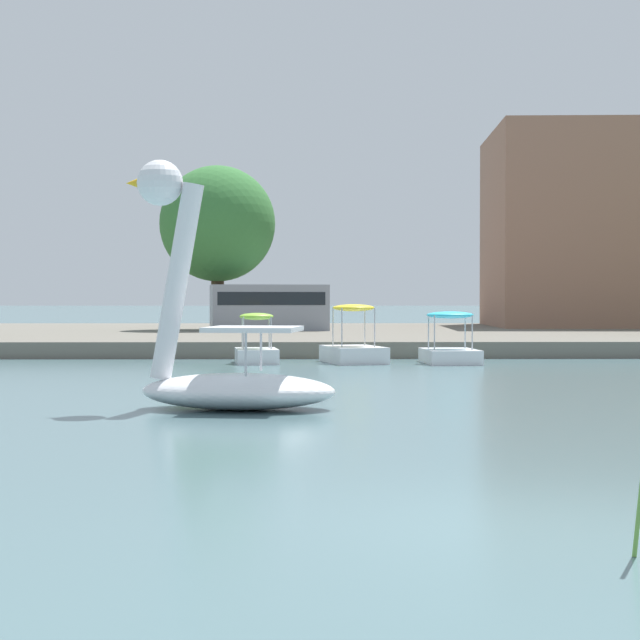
# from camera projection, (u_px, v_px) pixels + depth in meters

# --- Properties ---
(ground_plane) EXTENTS (551.20, 551.20, 0.00)m
(ground_plane) POSITION_uv_depth(u_px,v_px,m) (552.00, 526.00, 8.99)
(ground_plane) COLOR slate
(shore_bank_far) EXTENTS (118.62, 25.73, 0.51)m
(shore_bank_far) POSITION_uv_depth(u_px,v_px,m) (350.00, 336.00, 46.69)
(shore_bank_far) COLOR #6B665B
(shore_bank_far) RESTS_ON ground_plane
(swan_boat) EXTENTS (3.59, 2.19, 4.10)m
(swan_boat) POSITION_uv_depth(u_px,v_px,m) (224.00, 355.00, 18.42)
(swan_boat) COLOR white
(swan_boat) RESTS_ON ground_plane
(pedal_boat_cyan) EXTENTS (1.55, 2.37, 1.46)m
(pedal_boat_cyan) POSITION_uv_depth(u_px,v_px,m) (450.00, 348.00, 31.44)
(pedal_boat_cyan) COLOR white
(pedal_boat_cyan) RESTS_ON ground_plane
(pedal_boat_yellow) EXTENTS (1.92, 2.63, 1.66)m
(pedal_boat_yellow) POSITION_uv_depth(u_px,v_px,m) (354.00, 347.00, 31.75)
(pedal_boat_yellow) COLOR white
(pedal_boat_yellow) RESTS_ON ground_plane
(pedal_boat_lime) EXTENTS (1.33, 2.01, 1.41)m
(pedal_boat_lime) POSITION_uv_depth(u_px,v_px,m) (257.00, 349.00, 31.53)
(pedal_boat_lime) COLOR white
(pedal_boat_lime) RESTS_ON ground_plane
(tree_sapling_by_fence) EXTENTS (6.28, 6.30, 6.89)m
(tree_sapling_by_fence) POSITION_uv_depth(u_px,v_px,m) (217.00, 224.00, 47.20)
(tree_sapling_by_fence) COLOR #423323
(tree_sapling_by_fence) RESTS_ON shore_bank_far
(parked_van) EXTENTS (4.92, 2.41, 1.87)m
(parked_van) POSITION_uv_depth(u_px,v_px,m) (269.00, 306.00, 45.74)
(parked_van) COLOR gray
(parked_van) RESTS_ON shore_bank_far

